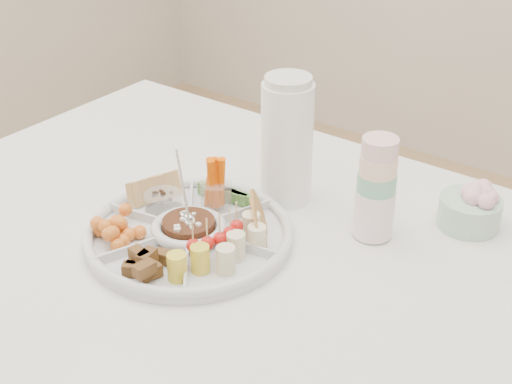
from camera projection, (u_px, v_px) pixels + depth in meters
The scene contains 11 objects.
party_tray at pixel (189, 231), 1.31m from camera, with size 0.38×0.38×0.04m, color silver.
bean_dip at pixel (189, 228), 1.31m from camera, with size 0.10×0.10×0.04m, color black.
tortillas at pixel (259, 220), 1.31m from camera, with size 0.09×0.09×0.05m, color #965D30, non-canonical shape.
carrot_cucumber at pixel (223, 181), 1.39m from camera, with size 0.12×0.12×0.11m, color #F35A00, non-canonical shape.
pita_raisins at pixel (157, 191), 1.40m from camera, with size 0.10×0.10×0.06m, color #D7B465, non-canonical shape.
cherries at pixel (117, 227), 1.30m from camera, with size 0.12×0.12×0.05m, color #CC6D15, non-canonical shape.
granola_chunks at pixel (148, 262), 1.21m from camera, with size 0.10×0.10×0.04m, color brown, non-canonical shape.
banana_tomato at pixel (224, 248), 1.20m from camera, with size 0.11×0.11×0.09m, color #D0C96F, non-canonical shape.
cup_stack at pixel (376, 188), 1.29m from camera, with size 0.07×0.07×0.21m, color silver.
thermos at pixel (287, 139), 1.40m from camera, with size 0.10×0.10×0.27m, color white.
flower_bowl at pixel (470, 206), 1.35m from camera, with size 0.12×0.12×0.09m, color #A6D2B2.
Camera 1 is at (0.65, -0.85, 1.50)m, focal length 50.00 mm.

